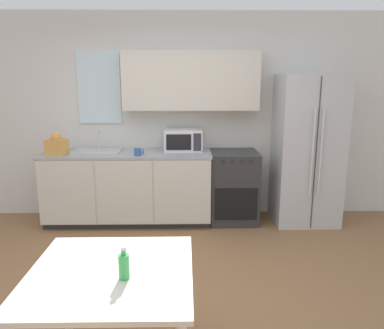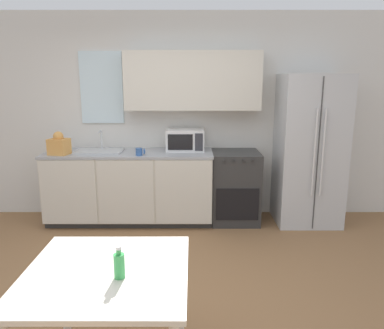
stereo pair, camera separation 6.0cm
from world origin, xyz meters
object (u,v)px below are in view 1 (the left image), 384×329
refrigerator (307,150)px  coffee_mug (138,152)px  oven_range (233,187)px  dining_table (111,287)px  microwave (183,140)px  drink_bottle (124,265)px

refrigerator → coffee_mug: size_ratio=16.59×
oven_range → dining_table: size_ratio=0.97×
oven_range → refrigerator: size_ratio=0.49×
refrigerator → dining_table: (-2.01, -2.70, -0.31)m
microwave → refrigerator: bearing=-4.3°
refrigerator → coffee_mug: (-2.14, -0.22, 0.03)m
refrigerator → microwave: refrigerator is taller
microwave → drink_bottle: (-0.32, -2.90, -0.25)m
refrigerator → drink_bottle: (-1.91, -2.78, -0.13)m
refrigerator → drink_bottle: bearing=-124.5°
oven_range → dining_table: oven_range is taller
oven_range → microwave: (-0.65, 0.09, 0.61)m
refrigerator → microwave: 1.60m
coffee_mug → dining_table: 2.50m
oven_range → refrigerator: bearing=-1.6°
coffee_mug → drink_bottle: size_ratio=0.60×
microwave → dining_table: (-0.42, -2.82, -0.43)m
dining_table → drink_bottle: drink_bottle is taller
oven_range → microwave: size_ratio=1.91×
refrigerator → coffee_mug: 2.15m
refrigerator → dining_table: 3.37m
refrigerator → drink_bottle: refrigerator is taller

